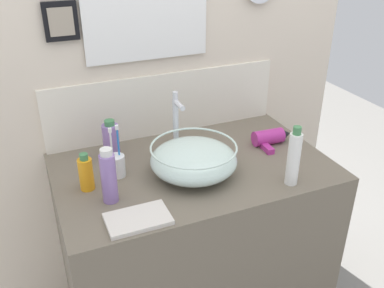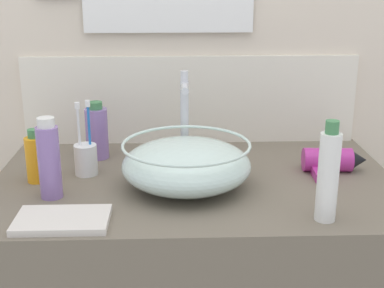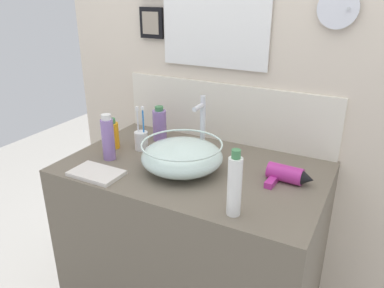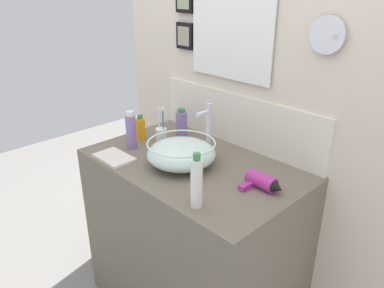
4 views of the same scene
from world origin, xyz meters
TOP-DOWN VIEW (x-y plane):
  - back_panel at (-0.00, 0.36)m, footprint 1.80×0.10m
  - glass_bowl_sink at (-0.02, -0.06)m, footprint 0.33×0.33m
  - faucet at (-0.02, 0.13)m, footprint 0.02×0.09m
  - hair_drier at (0.39, 0.04)m, footprint 0.18×0.13m
  - toothbrush_cup at (-0.30, 0.05)m, footprint 0.06×0.06m
  - shampoo_bottle at (-0.28, 0.19)m, footprint 0.07×0.07m
  - spray_bottle at (0.29, -0.26)m, footprint 0.05×0.05m
  - soap_dispenser at (-0.42, -0.00)m, footprint 0.05×0.05m
  - lotion_bottle at (-0.36, -0.11)m, footprint 0.05×0.05m
  - hand_towel at (-0.31, -0.26)m, footprint 0.21×0.13m

SIDE VIEW (x-z plane):
  - hand_towel at x=-0.31m, z-range 0.94..0.96m
  - hair_drier at x=0.39m, z-range 0.94..1.00m
  - toothbrush_cup at x=-0.30m, z-range 0.88..1.09m
  - glass_bowl_sink at x=-0.02m, z-range 0.94..1.06m
  - soap_dispenser at x=-0.42m, z-range 0.93..1.08m
  - shampoo_bottle at x=-0.28m, z-range 0.93..1.11m
  - lotion_bottle at x=-0.36m, z-range 0.93..1.14m
  - spray_bottle at x=0.29m, z-range 0.93..1.16m
  - faucet at x=-0.02m, z-range 0.95..1.23m
  - back_panel at x=0.00m, z-range 0.00..2.52m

